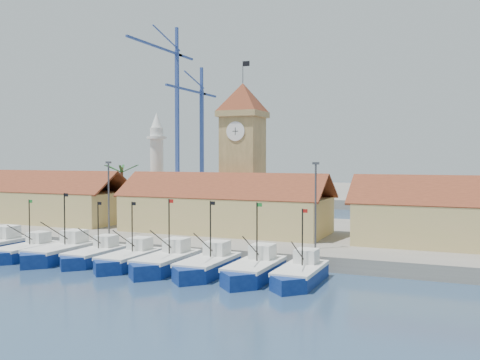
% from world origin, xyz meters
% --- Properties ---
extents(ground, '(400.00, 400.00, 0.00)m').
position_xyz_m(ground, '(0.00, 0.00, 0.00)').
color(ground, navy).
rests_on(ground, ground).
extents(quay, '(140.00, 32.00, 1.50)m').
position_xyz_m(quay, '(0.00, 24.00, 0.75)').
color(quay, gray).
rests_on(quay, ground).
extents(terminal, '(240.00, 80.00, 2.00)m').
position_xyz_m(terminal, '(0.00, 110.00, 1.00)').
color(terminal, gray).
rests_on(terminal, ground).
extents(boat_1, '(3.25, 8.90, 6.74)m').
position_xyz_m(boat_1, '(-15.89, 2.16, 0.70)').
color(boat_1, navy).
rests_on(boat_1, ground).
extents(boat_2, '(3.66, 10.04, 7.60)m').
position_xyz_m(boat_2, '(-11.46, 2.58, 0.79)').
color(boat_2, navy).
rests_on(boat_2, ground).
extents(boat_3, '(3.25, 8.89, 6.73)m').
position_xyz_m(boat_3, '(-7.26, 2.97, 0.70)').
color(boat_3, navy).
rests_on(boat_3, ground).
extents(boat_4, '(3.33, 9.12, 6.90)m').
position_xyz_m(boat_4, '(-2.74, 2.54, 0.71)').
color(boat_4, navy).
rests_on(boat_4, ground).
extents(boat_5, '(3.54, 9.69, 7.33)m').
position_xyz_m(boat_5, '(1.60, 2.44, 0.76)').
color(boat_5, navy).
rests_on(boat_5, ground).
extents(boat_6, '(3.51, 9.61, 7.27)m').
position_xyz_m(boat_6, '(6.08, 2.50, 0.75)').
color(boat_6, navy).
rests_on(boat_6, ground).
extents(boat_7, '(3.52, 9.64, 7.30)m').
position_xyz_m(boat_7, '(10.84, 2.41, 0.75)').
color(boat_7, navy).
rests_on(boat_7, ground).
extents(boat_8, '(3.31, 9.06, 6.85)m').
position_xyz_m(boat_8, '(15.10, 2.56, 0.71)').
color(boat_8, navy).
rests_on(boat_8, ground).
extents(hall_left, '(31.20, 10.13, 7.61)m').
position_xyz_m(hall_left, '(-32.00, 20.00, 3.99)').
color(hall_left, tan).
rests_on(hall_left, quay).
extents(hall_center, '(27.04, 10.13, 7.61)m').
position_xyz_m(hall_center, '(0.00, 20.00, 3.99)').
color(hall_center, tan).
rests_on(hall_center, quay).
extents(clock_tower, '(5.80, 5.80, 22.70)m').
position_xyz_m(clock_tower, '(0.00, 26.00, 11.96)').
color(clock_tower, tan).
rests_on(clock_tower, quay).
extents(minaret, '(3.00, 3.00, 16.30)m').
position_xyz_m(minaret, '(-15.00, 28.00, 9.73)').
color(minaret, silver).
rests_on(minaret, quay).
extents(palm_tree, '(5.60, 5.03, 8.39)m').
position_xyz_m(palm_tree, '(-20.00, 26.00, 6.25)').
color(palm_tree, brown).
rests_on(palm_tree, quay).
extents(lamp_posts, '(80.70, 0.25, 9.03)m').
position_xyz_m(lamp_posts, '(0.50, 12.00, 6.48)').
color(lamp_posts, '#3F3F44').
rests_on(lamp_posts, quay).
extents(crane_blue_far, '(1.00, 36.34, 48.64)m').
position_xyz_m(crane_blue_far, '(-53.42, 100.25, 29.28)').
color(crane_blue_far, '#2D448A').
rests_on(crane_blue_far, terminal).
extents(crane_blue_near, '(1.00, 31.53, 37.10)m').
position_xyz_m(crane_blue_near, '(-48.05, 106.62, 22.49)').
color(crane_blue_near, '#2D448A').
rests_on(crane_blue_near, terminal).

